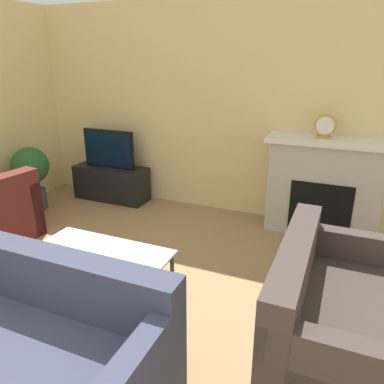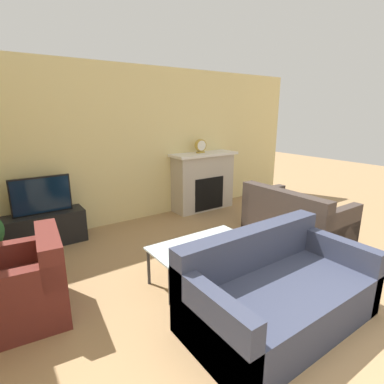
{
  "view_description": "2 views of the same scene",
  "coord_description": "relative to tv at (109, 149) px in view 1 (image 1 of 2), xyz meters",
  "views": [
    {
      "loc": [
        1.78,
        -0.14,
        2.04
      ],
      "look_at": [
        0.43,
        3.03,
        0.76
      ],
      "focal_mm": 35.0,
      "sensor_mm": 36.0,
      "label": 1
    },
    {
      "loc": [
        -1.95,
        -0.42,
        1.93
      ],
      "look_at": [
        0.39,
        2.93,
        0.83
      ],
      "focal_mm": 28.0,
      "sensor_mm": 36.0,
      "label": 2
    }
  ],
  "objects": [
    {
      "name": "wall_back",
      "position": [
        1.36,
        0.31,
        0.58
      ],
      "size": [
        7.98,
        0.06,
        2.7
      ],
      "color": "beige",
      "rests_on": "ground_plane"
    },
    {
      "name": "tv",
      "position": [
        0.0,
        0.0,
        0.0
      ],
      "size": [
        0.8,
        0.06,
        0.54
      ],
      "color": "black",
      "rests_on": "tv_stand"
    },
    {
      "name": "couch_loveseat",
      "position": [
        3.22,
        -1.95,
        -0.48
      ],
      "size": [
        0.92,
        1.5,
        0.82
      ],
      "rotation": [
        0.0,
        0.0,
        1.57
      ],
      "color": "#3D332D",
      "rests_on": "ground_plane"
    },
    {
      "name": "mantel_clock",
      "position": [
        2.88,
        0.06,
        0.52
      ],
      "size": [
        0.23,
        0.07,
        0.26
      ],
      "color": "#B79338",
      "rests_on": "fireplace"
    },
    {
      "name": "potted_plant",
      "position": [
        -0.77,
        -0.74,
        -0.23
      ],
      "size": [
        0.5,
        0.5,
        0.87
      ],
      "color": "#47474C",
      "rests_on": "ground_plane"
    },
    {
      "name": "couch_sectional",
      "position": [
        1.47,
        -3.05,
        -0.48
      ],
      "size": [
        1.8,
        0.97,
        0.82
      ],
      "color": "#33384C",
      "rests_on": "ground_plane"
    },
    {
      "name": "coffee_table",
      "position": [
        1.33,
        -2.06,
        -0.36
      ],
      "size": [
        1.19,
        0.56,
        0.45
      ],
      "color": "#333338",
      "rests_on": "ground_plane"
    },
    {
      "name": "fireplace",
      "position": [
        2.95,
        0.06,
        -0.17
      ],
      "size": [
        1.37,
        0.49,
        1.15
      ],
      "color": "#BCB2A3",
      "rests_on": "ground_plane"
    },
    {
      "name": "tv_stand",
      "position": [
        0.0,
        0.0,
        -0.52
      ],
      "size": [
        1.1,
        0.39,
        0.5
      ],
      "color": "black",
      "rests_on": "ground_plane"
    }
  ]
}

